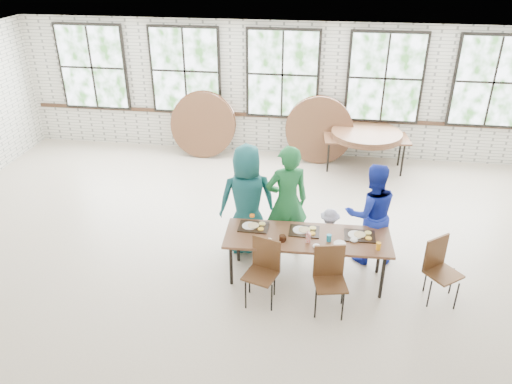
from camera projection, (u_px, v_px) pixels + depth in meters
room at (282, 76)px, 10.95m from camera, size 12.00×12.00×12.00m
dining_table at (307, 240)px, 7.24m from camera, size 2.43×0.88×0.74m
chair_near_left at (263, 265)px, 6.89m from camera, size 0.52×0.51×0.95m
chair_near_right at (330, 273)px, 6.73m from camera, size 0.49×0.48×0.95m
chair_spare at (439, 264)px, 6.92m from camera, size 0.58×0.58×0.95m
adult_teal at (247, 200)px, 7.83m from camera, size 1.01×0.79×1.83m
adult_green at (287, 202)px, 7.74m from camera, size 0.80×0.66×1.87m
toddler at (329, 233)px, 7.89m from camera, size 0.61×0.44×0.84m
adult_blue at (371, 214)px, 7.62m from camera, size 0.91×0.78×1.65m
storage_table at (366, 139)px, 10.71m from camera, size 1.87×0.92×0.74m
tabletop_clutter at (315, 237)px, 7.16m from camera, size 2.05×0.65×0.11m
round_tops_stacked at (367, 134)px, 10.66m from camera, size 1.50×1.50×0.13m
round_tops_leaning at (260, 127)px, 11.24m from camera, size 4.15×0.48×1.49m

